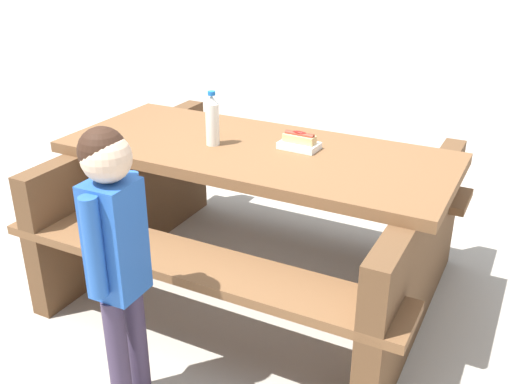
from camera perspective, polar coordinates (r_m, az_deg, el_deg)
ground_plane at (r=3.03m, az=0.00°, el=-9.09°), size 30.00×30.00×0.00m
picnic_table at (r=2.81m, az=0.00°, el=-1.49°), size 2.07×1.76×0.75m
soda_bottle at (r=2.70m, az=-4.29°, el=7.01°), size 0.06×0.06×0.25m
hotdog_tray at (r=2.67m, az=4.25°, el=4.88°), size 0.20×0.14×0.08m
child_in_coat at (r=2.04m, az=-13.61°, el=-4.59°), size 0.19×0.27×1.11m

